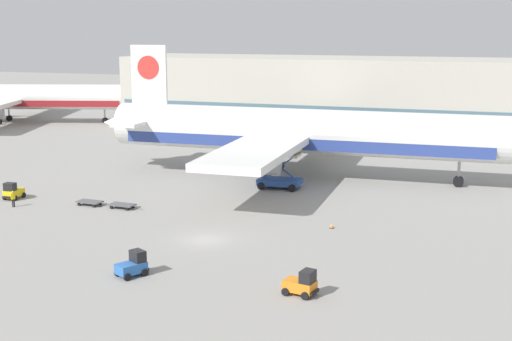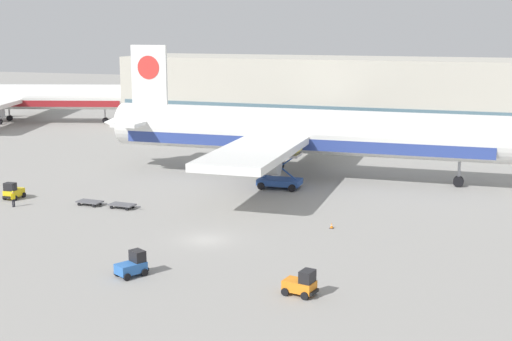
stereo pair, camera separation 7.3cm
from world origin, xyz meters
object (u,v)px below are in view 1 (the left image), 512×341
baggage_dolly_lead (90,202)px  traffic_cone_near (332,226)px  baggage_tug_foreground (13,192)px  baggage_tug_mid (302,284)px  baggage_dolly_second (122,205)px  baggage_tug_far (133,265)px  airplane_main (298,133)px  scissor_lift_loader (280,173)px  ground_crew_far (13,197)px  airplane_distant (17,98)px

baggage_dolly_lead → traffic_cone_near: traffic_cone_near is taller
baggage_tug_foreground → traffic_cone_near: bearing=88.1°
baggage_tug_foreground → baggage_tug_mid: bearing=63.4°
baggage_tug_foreground → baggage_dolly_second: bearing=89.2°
baggage_tug_foreground → baggage_tug_far: same height
airplane_main → baggage_dolly_second: airplane_main is taller
airplane_main → scissor_lift_loader: bearing=-93.3°
baggage_tug_far → ground_crew_far: bearing=85.6°
airplane_distant → traffic_cone_near: (77.83, -56.11, -4.82)m
baggage_tug_foreground → baggage_dolly_lead: (9.94, 0.21, -0.49)m
airplane_distant → baggage_tug_mid: size_ratio=18.43×
airplane_distant → airplane_main: bearing=-42.5°
baggage_dolly_lead → baggage_dolly_second: 4.09m
airplane_distant → baggage_tug_far: (65.67, -74.38, -4.22)m
airplane_main → airplane_distant: bearing=152.7°
ground_crew_far → traffic_cone_near: (35.09, 2.72, -0.80)m
ground_crew_far → baggage_tug_foreground: bearing=-126.0°
baggage_tug_far → baggage_dolly_lead: size_ratio=0.75×
baggage_tug_far → ground_crew_far: size_ratio=1.56×
airplane_main → baggage_tug_foreground: bearing=-142.4°
baggage_dolly_second → ground_crew_far: size_ratio=2.07×
airplane_main → baggage_tug_foreground: size_ratio=23.32×
baggage_tug_far → airplane_distant: bearing=71.2°
scissor_lift_loader → baggage_tug_far: size_ratio=1.87×
airplane_main → baggage_tug_far: (-2.53, -40.96, -4.96)m
baggage_tug_far → ground_crew_far: 27.71m
airplane_distant → baggage_tug_far: bearing=-65.0°
airplane_distant → baggage_tug_mid: 108.85m
airplane_main → baggage_dolly_second: size_ratio=15.49×
baggage_dolly_second → scissor_lift_loader: bearing=52.1°
baggage_tug_mid → baggage_dolly_second: baggage_tug_mid is taller
airplane_main → baggage_dolly_second: 26.69m
airplane_distant → baggage_dolly_lead: airplane_distant is taller
airplane_distant → baggage_dolly_second: airplane_distant is taller
baggage_dolly_lead → airplane_main: bearing=55.3°
airplane_main → airplane_distant: size_ratio=1.18×
airplane_distant → baggage_tug_far: size_ratio=17.54×
ground_crew_far → traffic_cone_near: ground_crew_far is taller
scissor_lift_loader → baggage_dolly_lead: bearing=-141.0°
airplane_main → baggage_tug_mid: size_ratio=21.68×
airplane_main → traffic_cone_near: (9.63, -22.69, -5.56)m
airplane_main → ground_crew_far: (-25.46, -25.41, -4.77)m
airplane_distant → scissor_lift_loader: size_ratio=9.39×
baggage_tug_far → baggage_dolly_lead: 24.29m
airplane_distant → ground_crew_far: size_ratio=27.33×
baggage_tug_far → baggage_dolly_lead: bearing=68.9°
baggage_dolly_lead → traffic_cone_near: size_ratio=6.62×
baggage_dolly_second → baggage_tug_mid: bearing=-32.3°
airplane_distant → baggage_tug_foreground: airplane_distant is taller
airplane_distant → baggage_dolly_lead: size_ratio=13.18×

